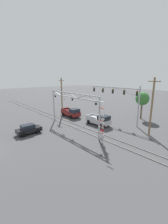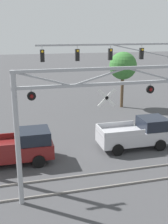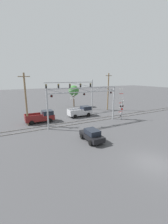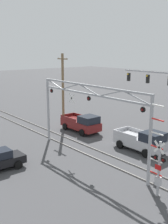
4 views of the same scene
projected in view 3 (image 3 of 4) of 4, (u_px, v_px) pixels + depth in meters
ground_plane at (153, 163)px, 14.19m from camera, size 200.00×200.00×0.00m
rail_track_near at (83, 123)px, 26.43m from camera, size 80.00×0.08×0.10m
rail_track_far at (80, 121)px, 27.66m from camera, size 80.00×0.08×0.10m
crossing_gantry at (84, 98)px, 25.17m from camera, size 12.81×0.27×6.27m
crossing_signal_mast at (121, 109)px, 28.52m from camera, size 1.20×0.35×5.85m
traffic_signal_span at (80, 89)px, 34.62m from camera, size 11.75×0.39×7.38m
pickup_truck_lead at (81, 111)px, 30.94m from camera, size 4.91×2.27×2.03m
pickup_truck_following at (41, 117)px, 26.87m from camera, size 5.01×2.27×2.03m
sedan_waiting at (92, 135)px, 18.96m from camera, size 1.89×3.81×1.55m
utility_pole_left at (26, 99)px, 24.26m from camera, size 1.80×0.28×8.62m
utility_pole_right at (108, 91)px, 36.01m from camera, size 1.80×0.28×8.84m
background_tree_beyond_span at (74, 91)px, 40.23m from camera, size 2.82×2.82×5.77m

